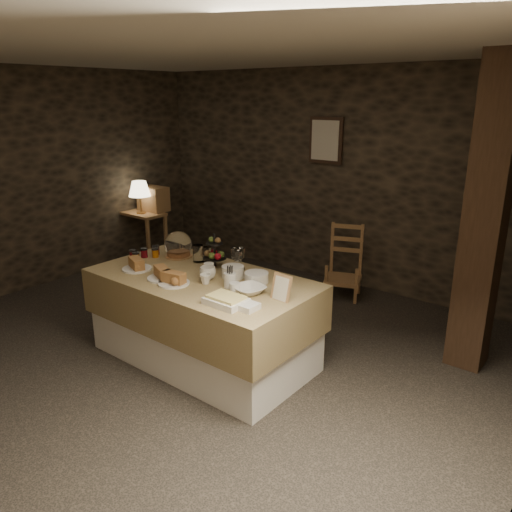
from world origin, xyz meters
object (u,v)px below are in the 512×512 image
Objects in this scene: console_table at (142,221)px; table_lamp at (139,189)px; wine_rack at (153,199)px; buffet_table at (203,312)px; fruit_stand at (215,254)px; chair at (346,265)px; timber_column at (485,220)px.

table_lamp is at bearing -45.00° from console_table.
wine_rack is at bearing 90.00° from table_lamp.
table_lamp is at bearing 150.76° from buffet_table.
fruit_stand is (2.51, -1.42, 0.03)m from wine_rack.
buffet_table is 6.49× the size of fruit_stand.
table_lamp is 0.67× the size of chair.
wine_rack is 4.50m from timber_column.
timber_column is (1.86, 1.41, 0.85)m from buffet_table.
table_lamp reaches higher than buffet_table.
timber_column is 2.30m from fruit_stand.
timber_column reaches higher than table_lamp.
timber_column is at bearing 30.02° from fruit_stand.
timber_column is at bearing -1.32° from console_table.
wine_rack is at bearing 150.57° from fruit_stand.
timber_column is (4.47, -0.28, 0.42)m from wine_rack.
console_table is 2.86m from fruit_stand.
chair reaches higher than console_table.
chair is (2.86, 0.43, -0.50)m from wine_rack.
buffet_table is 2.14m from chair.
chair is at bearing 12.95° from table_lamp.
timber_column reaches higher than fruit_stand.
table_lamp is 2.78m from fruit_stand.
table_lamp is at bearing 172.48° from chair.
fruit_stand is (-0.10, 0.28, 0.45)m from buffet_table.
chair is (2.91, 0.61, -0.20)m from console_table.
fruit_stand is (-0.35, -1.85, 0.53)m from chair.
buffet_table is 2.80× the size of console_table.
console_table is at bearing 171.32° from chair.
table_lamp is at bearing 179.30° from timber_column.
table_lamp is 0.28m from wine_rack.
timber_column reaches higher than console_table.
wine_rack is at bearing 168.04° from chair.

